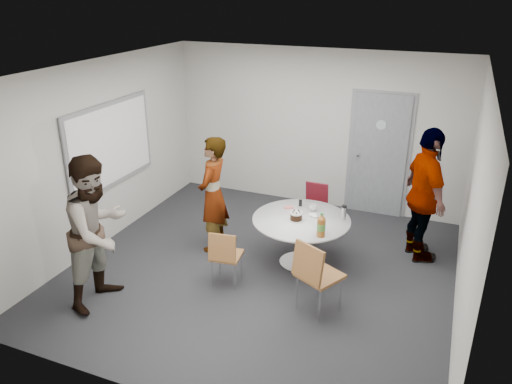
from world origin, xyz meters
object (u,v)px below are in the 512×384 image
at_px(whiteboard, 111,145).
at_px(person_main, 213,194).
at_px(chair_near_right, 315,271).
at_px(person_left, 98,231).
at_px(door, 379,155).
at_px(person_right, 425,196).
at_px(chair_near_left, 225,253).
at_px(chair_far, 315,203).
at_px(table, 303,225).

distance_m(whiteboard, person_main, 1.70).
height_order(chair_near_right, person_left, person_left).
relative_size(door, person_right, 1.11).
height_order(chair_near_left, chair_near_right, chair_near_right).
xyz_separation_m(chair_near_right, chair_far, (-0.59, 2.09, -0.11)).
xyz_separation_m(table, chair_near_left, (-0.76, -0.88, -0.13)).
bearing_deg(whiteboard, chair_near_right, -14.43).
distance_m(chair_near_left, chair_far, 2.04).
bearing_deg(chair_near_right, whiteboard, -167.05).
distance_m(chair_near_left, chair_near_right, 1.24).
distance_m(door, person_right, 1.57).
bearing_deg(whiteboard, person_main, 4.85).
bearing_deg(door, chair_far, -125.38).
height_order(door, person_right, door).
bearing_deg(chair_near_right, door, 114.37).
relative_size(table, chair_near_right, 1.41).
height_order(chair_far, person_main, person_main).
height_order(whiteboard, person_main, whiteboard).
relative_size(door, person_left, 1.13).
xyz_separation_m(whiteboard, chair_near_right, (3.39, -0.87, -0.87)).
height_order(door, chair_near_right, door).
distance_m(whiteboard, chair_near_left, 2.49).
distance_m(chair_near_right, person_main, 2.09).
relative_size(person_main, person_right, 0.89).
bearing_deg(table, person_left, -139.55).
height_order(whiteboard, person_right, whiteboard).
bearing_deg(person_main, person_right, 101.78).
relative_size(chair_near_left, person_main, 0.46).
relative_size(whiteboard, person_main, 1.11).
bearing_deg(person_main, chair_near_right, 56.16).
height_order(whiteboard, chair_near_left, whiteboard).
xyz_separation_m(table, chair_near_right, (0.46, -1.03, -0.03)).
distance_m(whiteboard, person_right, 4.54).
distance_m(chair_near_right, chair_far, 2.17).
xyz_separation_m(chair_far, person_right, (1.61, -0.25, 0.48)).
xyz_separation_m(chair_near_left, chair_far, (0.63, 1.94, 0.00)).
bearing_deg(person_right, person_main, 79.98).
distance_m(chair_near_left, person_left, 1.58).
bearing_deg(person_right, chair_near_left, 100.63).
xyz_separation_m(chair_near_right, person_left, (-2.47, -0.69, 0.36)).
relative_size(person_left, person_right, 0.98).
relative_size(chair_near_right, person_right, 0.49).
bearing_deg(chair_near_left, person_right, 29.56).
relative_size(whiteboard, person_right, 0.99).
relative_size(door, table, 1.59).
bearing_deg(chair_far, whiteboard, 24.21).
relative_size(table, chair_near_left, 1.70).
xyz_separation_m(door, chair_near_right, (-0.17, -3.16, -0.45)).
distance_m(door, person_left, 4.66).
distance_m(chair_near_left, person_right, 2.85).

